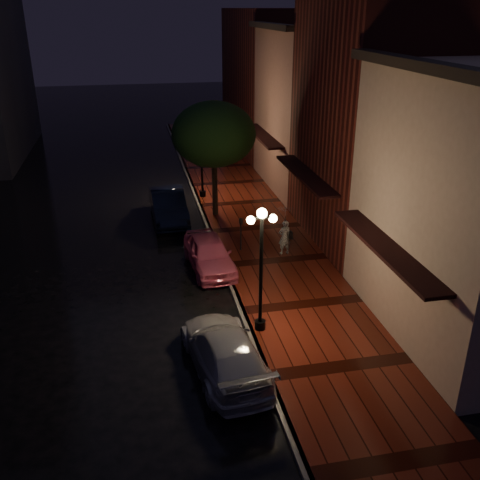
{
  "coord_description": "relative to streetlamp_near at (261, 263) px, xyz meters",
  "views": [
    {
      "loc": [
        -3.37,
        -19.83,
        10.09
      ],
      "look_at": [
        0.61,
        -0.37,
        1.4
      ],
      "focal_mm": 40.0,
      "sensor_mm": 36.0,
      "label": 1
    }
  ],
  "objects": [
    {
      "name": "parking_meter",
      "position": [
        0.65,
        6.35,
        -1.54
      ],
      "size": [
        0.15,
        0.12,
        1.5
      ],
      "rotation": [
        0.0,
        0.0,
        0.11
      ],
      "color": "black",
      "rests_on": "sidewalk"
    },
    {
      "name": "ground",
      "position": [
        -0.35,
        5.0,
        -2.6
      ],
      "size": [
        120.0,
        120.0,
        0.0
      ],
      "primitive_type": "plane",
      "color": "black",
      "rests_on": "ground"
    },
    {
      "name": "silver_car",
      "position": [
        -1.52,
        -1.79,
        -1.91
      ],
      "size": [
        2.47,
        4.94,
        1.38
      ],
      "primitive_type": "imported",
      "rotation": [
        0.0,
        0.0,
        3.26
      ],
      "color": "#AEADB5",
      "rests_on": "ground"
    },
    {
      "name": "curb",
      "position": [
        -0.35,
        5.0,
        -2.53
      ],
      "size": [
        0.25,
        60.0,
        0.15
      ],
      "primitive_type": "cube",
      "color": "#595451",
      "rests_on": "ground"
    },
    {
      "name": "storefront_mid",
      "position": [
        6.65,
        7.0,
        2.9
      ],
      "size": [
        5.0,
        8.0,
        11.0
      ],
      "primitive_type": "cube",
      "color": "#511914",
      "rests_on": "ground"
    },
    {
      "name": "storefront_extra",
      "position": [
        6.65,
        25.0,
        2.4
      ],
      "size": [
        5.0,
        12.0,
        10.0
      ],
      "primitive_type": "cube",
      "color": "#511914",
      "rests_on": "ground"
    },
    {
      "name": "sidewalk",
      "position": [
        1.9,
        5.0,
        -2.53
      ],
      "size": [
        4.5,
        60.0,
        0.15
      ],
      "primitive_type": "cube",
      "color": "#40130B",
      "rests_on": "ground"
    },
    {
      "name": "street_tree",
      "position": [
        0.26,
        10.99,
        1.64
      ],
      "size": [
        4.16,
        4.16,
        5.8
      ],
      "color": "black",
      "rests_on": "sidewalk"
    },
    {
      "name": "storefront_near",
      "position": [
        6.65,
        -1.0,
        1.65
      ],
      "size": [
        5.0,
        8.0,
        8.5
      ],
      "primitive_type": "cube",
      "color": "gray",
      "rests_on": "ground"
    },
    {
      "name": "woman_with_umbrella",
      "position": [
        2.44,
        5.6,
        -1.02
      ],
      "size": [
        0.9,
        0.92,
        2.17
      ],
      "rotation": [
        0.0,
        0.0,
        3.26
      ],
      "color": "white",
      "rests_on": "sidewalk"
    },
    {
      "name": "navy_car",
      "position": [
        -2.16,
        11.03,
        -1.82
      ],
      "size": [
        1.78,
        4.76,
        1.55
      ],
      "primitive_type": "imported",
      "rotation": [
        0.0,
        0.0,
        0.03
      ],
      "color": "black",
      "rests_on": "ground"
    },
    {
      "name": "streetlamp_near",
      "position": [
        0.0,
        0.0,
        0.0
      ],
      "size": [
        0.96,
        0.36,
        4.31
      ],
      "color": "black",
      "rests_on": "sidewalk"
    },
    {
      "name": "storefront_far",
      "position": [
        6.65,
        15.0,
        1.9
      ],
      "size": [
        5.0,
        8.0,
        9.0
      ],
      "primitive_type": "cube",
      "color": "#8C5951",
      "rests_on": "ground"
    },
    {
      "name": "pink_car",
      "position": [
        -0.95,
        5.09,
        -1.9
      ],
      "size": [
        1.99,
        4.23,
        1.4
      ],
      "primitive_type": "imported",
      "rotation": [
        0.0,
        0.0,
        0.08
      ],
      "color": "#F06286",
      "rests_on": "ground"
    },
    {
      "name": "streetlamp_far",
      "position": [
        0.0,
        14.0,
        0.0
      ],
      "size": [
        0.96,
        0.36,
        4.31
      ],
      "color": "black",
      "rests_on": "sidewalk"
    }
  ]
}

